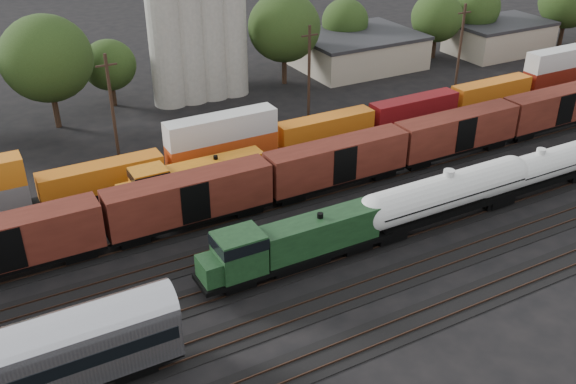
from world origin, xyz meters
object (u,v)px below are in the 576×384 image
green_locomotive (287,245)px  orange_locomotive (190,179)px  grain_silo (196,15)px  tank_car_a (446,193)px

green_locomotive → orange_locomotive: green_locomotive is taller
orange_locomotive → grain_silo: size_ratio=0.55×
grain_silo → orange_locomotive: bearing=-113.9°
orange_locomotive → grain_silo: 29.81m
tank_car_a → grain_silo: 42.46m
grain_silo → green_locomotive: bearing=-102.5°
tank_car_a → orange_locomotive: size_ratio=1.18×
orange_locomotive → tank_car_a: bearing=-38.7°
orange_locomotive → grain_silo: grain_silo is taller
grain_silo → tank_car_a: bearing=-80.0°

